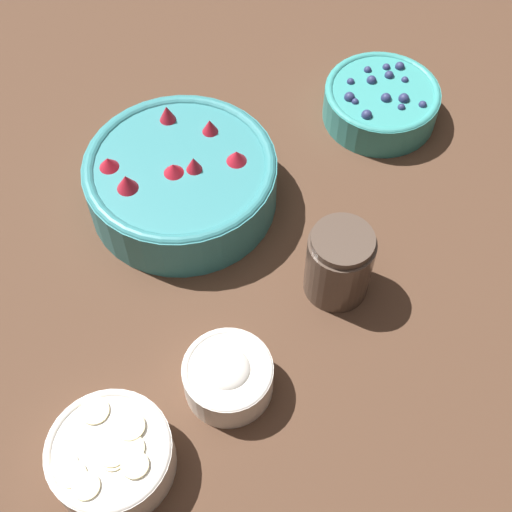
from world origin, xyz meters
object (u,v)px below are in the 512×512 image
at_px(bowl_bananas, 111,455).
at_px(jar_chocolate, 339,265).
at_px(bowl_cream, 228,376).
at_px(bowl_blueberries, 381,101).
at_px(bowl_strawberries, 181,178).

bearing_deg(bowl_bananas, jar_chocolate, 127.99).
xyz_separation_m(bowl_cream, jar_chocolate, (-0.13, 0.14, 0.02)).
bearing_deg(bowl_blueberries, bowl_bananas, -36.72).
bearing_deg(bowl_strawberries, bowl_blueberries, 115.14).
height_order(bowl_strawberries, bowl_bananas, bowl_strawberries).
height_order(bowl_strawberries, bowl_cream, bowl_strawberries).
bearing_deg(jar_chocolate, bowl_bananas, -52.01).
relative_size(bowl_bananas, bowl_cream, 1.30).
bearing_deg(bowl_bananas, bowl_strawberries, 167.57).
bearing_deg(bowl_strawberries, bowl_bananas, -12.43).
height_order(bowl_blueberries, bowl_cream, bowl_blueberries).
xyz_separation_m(bowl_bananas, jar_chocolate, (-0.21, 0.27, 0.02)).
distance_m(bowl_blueberries, bowl_bananas, 0.62).
xyz_separation_m(bowl_blueberries, jar_chocolate, (0.29, -0.10, 0.02)).
relative_size(bowl_cream, jar_chocolate, 0.99).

